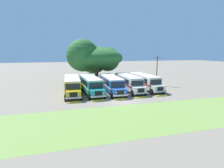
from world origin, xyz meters
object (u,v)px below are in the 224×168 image
at_px(parked_bus_slot_3, 128,82).
at_px(parked_bus_slot_0, 72,85).
at_px(parked_bus_slot_4, 144,81).
at_px(parked_bus_slot_2, 111,83).
at_px(utility_pole, 157,69).
at_px(broad_shade_tree, 94,58).
at_px(parked_bus_slot_1, 91,84).

bearing_deg(parked_bus_slot_3, parked_bus_slot_0, -89.88).
bearing_deg(parked_bus_slot_3, parked_bus_slot_4, 93.58).
bearing_deg(parked_bus_slot_4, parked_bus_slot_3, -89.02).
relative_size(parked_bus_slot_0, parked_bus_slot_2, 1.00).
bearing_deg(parked_bus_slot_2, parked_bus_slot_0, -92.73).
height_order(parked_bus_slot_3, utility_pole, utility_pole).
relative_size(parked_bus_slot_2, utility_pole, 1.66).
distance_m(parked_bus_slot_3, broad_shade_tree, 13.25).
bearing_deg(broad_shade_tree, parked_bus_slot_1, -104.07).
bearing_deg(parked_bus_slot_0, parked_bus_slot_3, 92.15).
distance_m(parked_bus_slot_0, parked_bus_slot_2, 7.03).
relative_size(parked_bus_slot_0, parked_bus_slot_4, 1.00).
bearing_deg(utility_pole, parked_bus_slot_3, -157.31).
bearing_deg(parked_bus_slot_1, parked_bus_slot_4, 89.79).
xyz_separation_m(parked_bus_slot_4, broad_shade_tree, (-7.72, 11.59, 4.20)).
xyz_separation_m(parked_bus_slot_2, parked_bus_slot_4, (6.95, 0.72, 0.00)).
xyz_separation_m(parked_bus_slot_2, broad_shade_tree, (-0.76, 12.31, 4.20)).
bearing_deg(parked_bus_slot_0, broad_shade_tree, 154.21).
height_order(parked_bus_slot_0, parked_bus_slot_3, same).
bearing_deg(parked_bus_slot_3, broad_shade_tree, -159.82).
xyz_separation_m(parked_bus_slot_3, parked_bus_slot_4, (3.39, 0.21, 0.00)).
bearing_deg(utility_pole, broad_shade_tree, 145.44).
xyz_separation_m(parked_bus_slot_0, parked_bus_slot_3, (10.57, 0.01, 0.00)).
relative_size(parked_bus_slot_0, parked_bus_slot_3, 1.00).
height_order(parked_bus_slot_4, utility_pole, utility_pole).
distance_m(parked_bus_slot_4, broad_shade_tree, 14.54).
relative_size(parked_bus_slot_3, utility_pole, 1.65).
xyz_separation_m(parked_bus_slot_2, utility_pole, (11.53, 3.84, 1.94)).
height_order(parked_bus_slot_0, parked_bus_slot_4, same).
relative_size(parked_bus_slot_1, parked_bus_slot_4, 1.00).
xyz_separation_m(parked_bus_slot_0, parked_bus_slot_4, (13.96, 0.22, 0.00)).
bearing_deg(utility_pole, parked_bus_slot_1, -166.98).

